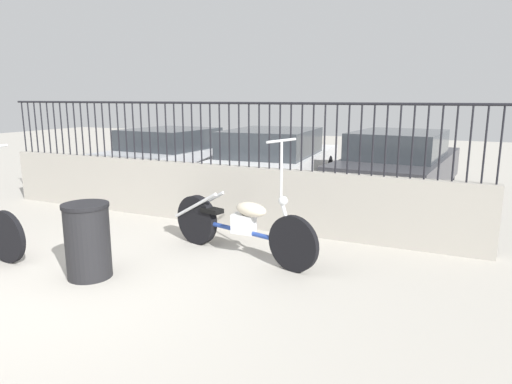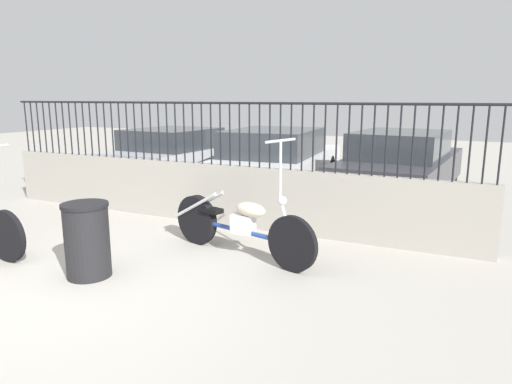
{
  "view_description": "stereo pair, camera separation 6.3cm",
  "coord_description": "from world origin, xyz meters",
  "px_view_note": "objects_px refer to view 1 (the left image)",
  "views": [
    {
      "loc": [
        3.7,
        -3.11,
        1.96
      ],
      "look_at": [
        1.14,
        2.39,
        0.7
      ],
      "focal_mm": 32.0,
      "sensor_mm": 36.0,
      "label": 1
    },
    {
      "loc": [
        3.75,
        -3.08,
        1.96
      ],
      "look_at": [
        1.14,
        2.39,
        0.7
      ],
      "focal_mm": 32.0,
      "sensor_mm": 36.0,
      "label": 2
    }
  ],
  "objects_px": {
    "trash_bin": "(88,241)",
    "car_silver": "(175,156)",
    "motorcycle_blue": "(234,223)",
    "car_white": "(274,161)",
    "car_dark_grey": "(399,164)"
  },
  "relations": [
    {
      "from": "car_white",
      "to": "car_dark_grey",
      "type": "height_order",
      "value": "same"
    },
    {
      "from": "motorcycle_blue",
      "to": "car_white",
      "type": "distance_m",
      "value": 3.95
    },
    {
      "from": "car_silver",
      "to": "car_white",
      "type": "distance_m",
      "value": 2.44
    },
    {
      "from": "car_silver",
      "to": "trash_bin",
      "type": "bearing_deg",
      "value": -152.31
    },
    {
      "from": "car_silver",
      "to": "car_dark_grey",
      "type": "distance_m",
      "value": 4.92
    },
    {
      "from": "motorcycle_blue",
      "to": "car_white",
      "type": "xyz_separation_m",
      "value": [
        -1.05,
        3.8,
        0.26
      ]
    },
    {
      "from": "car_silver",
      "to": "motorcycle_blue",
      "type": "bearing_deg",
      "value": -134.41
    },
    {
      "from": "car_white",
      "to": "car_dark_grey",
      "type": "distance_m",
      "value": 2.5
    },
    {
      "from": "motorcycle_blue",
      "to": "car_dark_grey",
      "type": "height_order",
      "value": "motorcycle_blue"
    },
    {
      "from": "trash_bin",
      "to": "car_white",
      "type": "xyz_separation_m",
      "value": [
        0.05,
        5.15,
        0.25
      ]
    },
    {
      "from": "car_white",
      "to": "car_dark_grey",
      "type": "bearing_deg",
      "value": -82.73
    },
    {
      "from": "car_dark_grey",
      "to": "car_white",
      "type": "bearing_deg",
      "value": 106.6
    },
    {
      "from": "trash_bin",
      "to": "car_dark_grey",
      "type": "height_order",
      "value": "car_dark_grey"
    },
    {
      "from": "trash_bin",
      "to": "car_silver",
      "type": "distance_m",
      "value": 5.61
    },
    {
      "from": "car_dark_grey",
      "to": "car_silver",
      "type": "bearing_deg",
      "value": 101.62
    }
  ]
}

